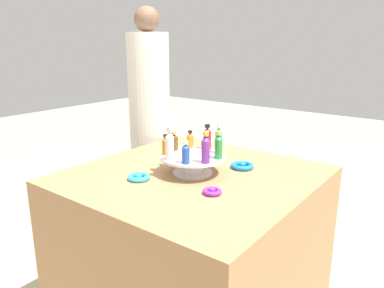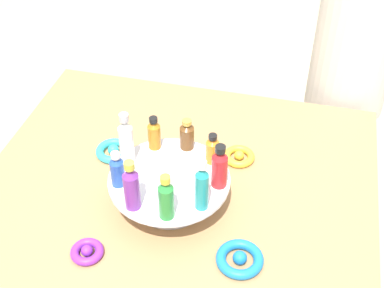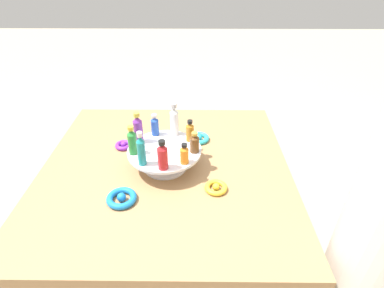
{
  "view_description": "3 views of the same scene",
  "coord_description": "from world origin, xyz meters",
  "views": [
    {
      "loc": [
        -1.34,
        -1.02,
        1.38
      ],
      "look_at": [
        0.01,
        0.01,
        0.91
      ],
      "focal_mm": 35.0,
      "sensor_mm": 36.0,
      "label": 1
    },
    {
      "loc": [
        0.29,
        -0.93,
        1.82
      ],
      "look_at": [
        0.04,
        0.07,
        0.93
      ],
      "focal_mm": 50.0,
      "sensor_mm": 36.0,
      "label": 2
    },
    {
      "loc": [
        1.04,
        0.13,
        1.58
      ],
      "look_at": [
        0.07,
        0.12,
        0.94
      ],
      "focal_mm": 28.0,
      "sensor_mm": 36.0,
      "label": 3
    }
  ],
  "objects": [
    {
      "name": "display_stand",
      "position": [
        0.0,
        0.0,
        0.83
      ],
      "size": [
        0.31,
        0.31,
        0.09
      ],
      "color": "silver",
      "rests_on": "party_table"
    },
    {
      "name": "person_figure",
      "position": [
        0.45,
        0.7,
        0.81
      ],
      "size": [
        0.27,
        0.27,
        1.6
      ],
      "rotation": [
        0.0,
        0.0,
        -2.14
      ],
      "color": "#282D42",
      "rests_on": "ground_plane"
    },
    {
      "name": "bottle_green",
      "position": [
        0.03,
        -0.12,
        0.92
      ],
      "size": [
        0.04,
        0.04,
        0.13
      ],
      "color": "#288438",
      "rests_on": "display_stand"
    },
    {
      "name": "ribbon_bow_teal",
      "position": [
        -0.21,
        0.15,
        0.78
      ],
      "size": [
        0.1,
        0.1,
        0.03
      ],
      "color": "#2DB7CC",
      "rests_on": "party_table"
    },
    {
      "name": "bottle_purple",
      "position": [
        -0.06,
        -0.11,
        0.93
      ],
      "size": [
        0.04,
        0.04,
        0.14
      ],
      "color": "#702D93",
      "rests_on": "display_stand"
    },
    {
      "name": "ribbon_bow_gold",
      "position": [
        0.15,
        0.21,
        0.78
      ],
      "size": [
        0.09,
        0.09,
        0.03
      ],
      "color": "gold",
      "rests_on": "party_table"
    },
    {
      "name": "ribbon_bow_blue",
      "position": [
        0.21,
        -0.15,
        0.78
      ],
      "size": [
        0.11,
        0.11,
        0.03
      ],
      "color": "blue",
      "rests_on": "party_table"
    },
    {
      "name": "bottle_clear",
      "position": [
        -0.12,
        0.04,
        0.93
      ],
      "size": [
        0.04,
        0.04,
        0.15
      ],
      "color": "silver",
      "rests_on": "display_stand"
    },
    {
      "name": "bottle_amber",
      "position": [
        -0.07,
        0.11,
        0.91
      ],
      "size": [
        0.03,
        0.03,
        0.1
      ],
      "color": "#AD6B19",
      "rests_on": "display_stand"
    },
    {
      "name": "bottle_teal",
      "position": [
        0.1,
        -0.08,
        0.93
      ],
      "size": [
        0.03,
        0.03,
        0.15
      ],
      "color": "teal",
      "rests_on": "display_stand"
    },
    {
      "name": "bottle_brown",
      "position": [
        0.01,
        0.13,
        0.9
      ],
      "size": [
        0.04,
        0.04,
        0.09
      ],
      "color": "brown",
      "rests_on": "display_stand"
    },
    {
      "name": "bottle_blue",
      "position": [
        -0.12,
        -0.05,
        0.91
      ],
      "size": [
        0.04,
        0.04,
        0.1
      ],
      "color": "#234CAD",
      "rests_on": "display_stand"
    },
    {
      "name": "ribbon_bow_purple",
      "position": [
        -0.15,
        -0.21,
        0.78
      ],
      "size": [
        0.08,
        0.08,
        0.03
      ],
      "color": "purple",
      "rests_on": "party_table"
    },
    {
      "name": "party_table",
      "position": [
        0.0,
        0.0,
        0.39
      ],
      "size": [
        1.08,
        1.08,
        0.77
      ],
      "color": "#9E754C",
      "rests_on": "ground_plane"
    },
    {
      "name": "bottle_orange",
      "position": [
        0.09,
        0.09,
        0.9
      ],
      "size": [
        0.03,
        0.03,
        0.09
      ],
      "color": "orange",
      "rests_on": "display_stand"
    },
    {
      "name": "bottle_red",
      "position": [
        0.13,
        0.01,
        0.92
      ],
      "size": [
        0.04,
        0.04,
        0.13
      ],
      "color": "#B21E23",
      "rests_on": "display_stand"
    }
  ]
}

